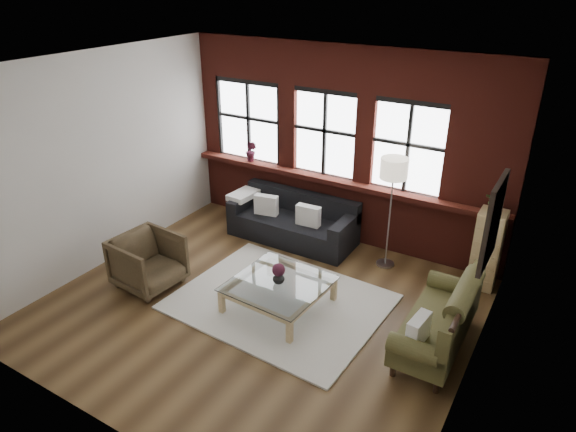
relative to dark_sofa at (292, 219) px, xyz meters
The scene contains 26 objects.
floor 2.03m from the dark_sofa, 72.71° to the right, with size 5.50×5.50×0.00m, color #48311A.
ceiling 3.45m from the dark_sofa, 72.71° to the right, with size 5.50×5.50×0.00m, color white.
wall_back 1.48m from the dark_sofa, 45.42° to the left, with size 5.50×5.50×0.00m, color beige.
wall_front 4.60m from the dark_sofa, 82.35° to the right, with size 5.50×5.50×0.00m, color beige.
wall_left 3.12m from the dark_sofa, 138.65° to the right, with size 5.00×5.00×0.00m, color beige.
wall_right 4.03m from the dark_sofa, 29.62° to the right, with size 5.00×5.00×0.00m, color beige.
brick_backwall 1.45m from the dark_sofa, 42.41° to the left, with size 5.50×0.12×3.20m, color #5C1D15, non-canonical shape.
sill_ledge 0.99m from the dark_sofa, 37.27° to the left, with size 5.50×0.30×0.08m, color #5C1D15.
window_left 1.90m from the dark_sofa, 155.53° to the left, with size 1.38×0.10×1.50m, color black, non-canonical shape.
window_mid 1.50m from the dark_sofa, 62.10° to the left, with size 1.38×0.10×1.50m, color black, non-canonical shape.
window_right 2.24m from the dark_sofa, 18.01° to the left, with size 1.38×0.10×1.50m, color black, non-canonical shape.
wall_poster 3.96m from the dark_sofa, 25.79° to the right, with size 0.05×0.74×0.94m, color black, non-canonical shape.
shag_rug 1.91m from the dark_sofa, 64.88° to the right, with size 2.76×2.17×0.03m, color beige.
dark_sofa is the anchor object (origin of this frame).
pillow_a 0.51m from the dark_sofa, 167.66° to the right, with size 0.40×0.14×0.34m, color white.
pillow_b 0.42m from the dark_sofa, 15.70° to the right, with size 0.40×0.14×0.34m, color white.
vintage_settee 3.26m from the dark_sofa, 27.46° to the right, with size 0.76×1.70×0.91m, color #4B4822, non-canonical shape.
pillow_settee 3.47m from the dark_sofa, 35.74° to the right, with size 0.14×0.38×0.34m, color white.
armchair 2.52m from the dark_sofa, 115.06° to the right, with size 0.83×0.86×0.78m, color #3F311F.
coffee_table 1.98m from the dark_sofa, 64.90° to the right, with size 1.21×1.21×0.41m, color tan, non-canonical shape.
vase 1.98m from the dark_sofa, 64.90° to the right, with size 0.16×0.16×0.17m, color #B2B2B2.
flowers 1.99m from the dark_sofa, 64.90° to the right, with size 0.18×0.18×0.18m, color #471829.
drawer_chest 3.10m from the dark_sofa, ahead, with size 0.37×0.37×1.19m, color tan.
potted_plant_top 3.24m from the dark_sofa, ahead, with size 0.27×0.23×0.30m, color #2D5923.
floor_lamp 1.77m from the dark_sofa, ahead, with size 0.40×0.40×1.91m, color #A5A5A8, non-canonical shape.
sill_plant 1.47m from the dark_sofa, 159.08° to the left, with size 0.21×0.17×0.38m, color #471829.
Camera 1 is at (3.33, -4.79, 4.19)m, focal length 32.00 mm.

